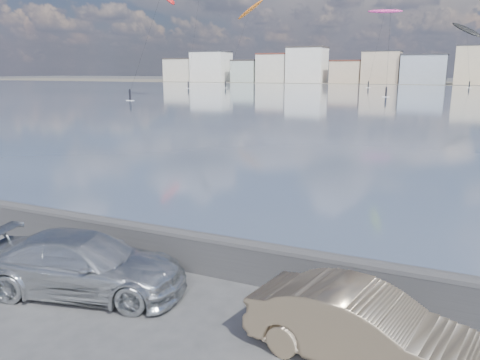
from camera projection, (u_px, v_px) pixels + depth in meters
name	position (u px, v px, depth m)	size (l,w,h in m)	color
ground	(118.00, 317.00, 9.83)	(700.00, 700.00, 0.00)	#333335
bay_water	(422.00, 97.00, 90.86)	(500.00, 177.00, 0.00)	#3E4D68
far_shore_strip	(441.00, 83.00, 186.94)	(500.00, 60.00, 0.00)	#4C473D
seawall	(184.00, 248.00, 12.08)	(400.00, 0.36, 1.08)	#28282B
far_buildings	(445.00, 68.00, 172.64)	(240.79, 13.26, 14.60)	beige
car_silver	(84.00, 264.00, 10.78)	(1.94, 4.78, 1.39)	silver
car_champagne	(364.00, 328.00, 8.11)	(1.45, 4.15, 1.37)	tan
kitesurfer_0	(250.00, 10.00, 140.51)	(9.61, 13.16, 26.18)	orange
kitesurfer_5	(467.00, 30.00, 141.25)	(9.94, 9.81, 20.16)	black
kitesurfer_16	(385.00, 12.00, 144.65)	(11.12, 15.27, 23.98)	#E5338C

